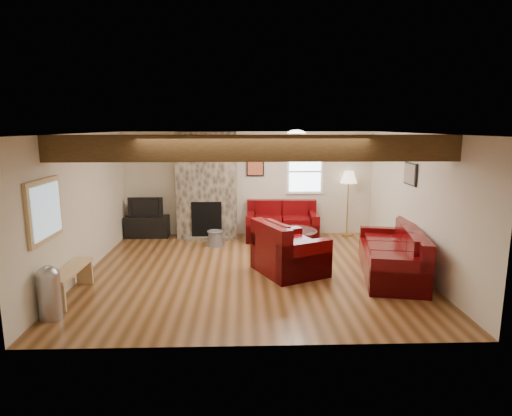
{
  "coord_description": "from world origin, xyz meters",
  "views": [
    {
      "loc": [
        -0.16,
        -7.53,
        2.62
      ],
      "look_at": [
        0.09,
        0.4,
        1.1
      ],
      "focal_mm": 30.0,
      "sensor_mm": 36.0,
      "label": 1
    }
  ],
  "objects": [
    {
      "name": "loveseat",
      "position": [
        0.76,
        2.23,
        0.44
      ],
      "size": [
        1.71,
        1.05,
        0.88
      ],
      "primitive_type": null,
      "rotation": [
        0.0,
        0.0,
        -0.06
      ],
      "color": "#410406",
      "rests_on": "floor"
    },
    {
      "name": "room",
      "position": [
        0.0,
        0.0,
        1.25
      ],
      "size": [
        8.0,
        8.0,
        8.0
      ],
      "color": "#593617",
      "rests_on": "ground"
    },
    {
      "name": "coal_bucket",
      "position": [
        -0.77,
        1.72,
        0.17
      ],
      "size": [
        0.37,
        0.37,
        0.35
      ],
      "primitive_type": null,
      "color": "slate",
      "rests_on": "floor"
    },
    {
      "name": "pedal_bin",
      "position": [
        -2.82,
        -1.9,
        0.38
      ],
      "size": [
        0.32,
        0.32,
        0.76
      ],
      "primitive_type": null,
      "rotation": [
        0.0,
        0.0,
        0.05
      ],
      "color": "#A4A4A9",
      "rests_on": "floor"
    },
    {
      "name": "tv_cabinet",
      "position": [
        -2.45,
        2.53,
        0.26
      ],
      "size": [
        1.02,
        0.41,
        0.51
      ],
      "primitive_type": "cube",
      "color": "black",
      "rests_on": "floor"
    },
    {
      "name": "hatch_window",
      "position": [
        -2.96,
        -1.5,
        1.45
      ],
      "size": [
        0.08,
        1.0,
        0.9
      ],
      "primitive_type": null,
      "color": "tan",
      "rests_on": "room"
    },
    {
      "name": "television",
      "position": [
        -2.45,
        2.53,
        0.75
      ],
      "size": [
        0.82,
        0.11,
        0.47
      ],
      "primitive_type": "imported",
      "color": "black",
      "rests_on": "tv_cabinet"
    },
    {
      "name": "ceiling_dome",
      "position": [
        0.9,
        0.9,
        2.44
      ],
      "size": [
        0.4,
        0.4,
        0.18
      ],
      "primitive_type": null,
      "color": "white",
      "rests_on": "room"
    },
    {
      "name": "pine_bench",
      "position": [
        -2.83,
        -1.13,
        0.23
      ],
      "size": [
        0.28,
        1.22,
        0.46
      ],
      "primitive_type": null,
      "color": "tan",
      "rests_on": "floor"
    },
    {
      "name": "coffee_table",
      "position": [
        0.9,
        1.13,
        0.24
      ],
      "size": [
        0.99,
        0.99,
        0.52
      ],
      "color": "#482A17",
      "rests_on": "floor"
    },
    {
      "name": "artwork_right",
      "position": [
        2.96,
        0.3,
        1.75
      ],
      "size": [
        0.06,
        0.55,
        0.42
      ],
      "primitive_type": null,
      "color": "black",
      "rests_on": "room"
    },
    {
      "name": "chimney_breast",
      "position": [
        -1.0,
        2.49,
        1.22
      ],
      "size": [
        1.4,
        0.67,
        2.5
      ],
      "color": "#343028",
      "rests_on": "floor"
    },
    {
      "name": "floor_lamp",
      "position": [
        2.38,
        2.55,
        1.34
      ],
      "size": [
        0.4,
        0.4,
        1.57
      ],
      "color": "tan",
      "rests_on": "floor"
    },
    {
      "name": "oak_beam",
      "position": [
        0.0,
        -1.25,
        2.31
      ],
      "size": [
        6.0,
        0.36,
        0.38
      ],
      "primitive_type": "cube",
      "color": "#352210",
      "rests_on": "room"
    },
    {
      "name": "sofa_three",
      "position": [
        2.48,
        -0.3,
        0.43
      ],
      "size": [
        1.34,
        2.37,
        0.86
      ],
      "primitive_type": null,
      "rotation": [
        0.0,
        0.0,
        -1.76
      ],
      "color": "#410406",
      "rests_on": "floor"
    },
    {
      "name": "back_window",
      "position": [
        1.35,
        2.71,
        1.55
      ],
      "size": [
        0.9,
        0.08,
        1.1
      ],
      "primitive_type": null,
      "color": "white",
      "rests_on": "room"
    },
    {
      "name": "armchair_red",
      "position": [
        0.69,
        -0.1,
        0.47
      ],
      "size": [
        1.43,
        1.5,
        0.95
      ],
      "primitive_type": null,
      "rotation": [
        0.0,
        0.0,
        2.01
      ],
      "color": "#410406",
      "rests_on": "floor"
    },
    {
      "name": "artwork_back",
      "position": [
        0.15,
        2.71,
        1.7
      ],
      "size": [
        0.42,
        0.06,
        0.52
      ],
      "primitive_type": null,
      "color": "black",
      "rests_on": "room"
    }
  ]
}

